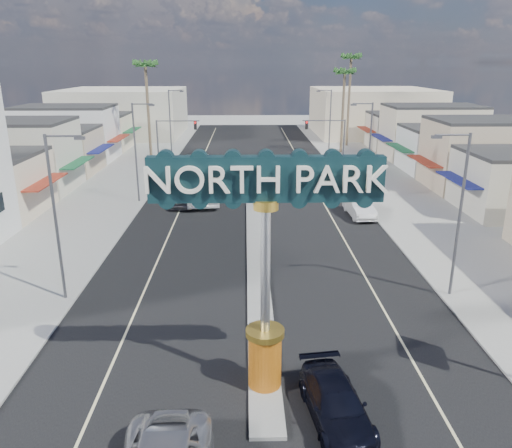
{
  "coord_description": "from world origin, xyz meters",
  "views": [
    {
      "loc": [
        -0.72,
        -14.92,
        12.35
      ],
      "look_at": [
        -0.16,
        10.42,
        4.13
      ],
      "focal_mm": 35.0,
      "sensor_mm": 36.0,
      "label": 1
    }
  ],
  "objects_px": {
    "traffic_signal_right": "(329,135)",
    "palm_left_far": "(146,70)",
    "palm_right_mid": "(345,76)",
    "car_parked_right": "(359,207)",
    "streetlight_r_far": "(329,120)",
    "city_bus": "(200,179)",
    "traffic_signal_left": "(173,135)",
    "gateway_sign": "(266,249)",
    "streetlight_l_far": "(171,121)",
    "streetlight_r_near": "(458,208)",
    "streetlight_l_near": "(58,211)",
    "suv_right": "(336,403)",
    "streetlight_r_mid": "(368,147)",
    "palm_right_far": "(351,62)",
    "car_parked_left": "(183,197)",
    "streetlight_l_mid": "(137,148)"
  },
  "relations": [
    {
      "from": "streetlight_r_mid",
      "to": "palm_right_far",
      "type": "relative_size",
      "value": 0.64
    },
    {
      "from": "traffic_signal_left",
      "to": "car_parked_right",
      "type": "height_order",
      "value": "traffic_signal_left"
    },
    {
      "from": "streetlight_l_near",
      "to": "city_bus",
      "type": "bearing_deg",
      "value": 76.46
    },
    {
      "from": "city_bus",
      "to": "traffic_signal_right",
      "type": "bearing_deg",
      "value": 32.28
    },
    {
      "from": "palm_right_far",
      "to": "streetlight_l_near",
      "type": "bearing_deg",
      "value": -116.06
    },
    {
      "from": "traffic_signal_left",
      "to": "suv_right",
      "type": "xyz_separation_m",
      "value": [
        11.66,
        -43.94,
        -3.58
      ]
    },
    {
      "from": "streetlight_l_near",
      "to": "city_bus",
      "type": "xyz_separation_m",
      "value": [
        5.35,
        22.23,
        -3.43
      ]
    },
    {
      "from": "palm_left_far",
      "to": "car_parked_left",
      "type": "distance_m",
      "value": 24.64
    },
    {
      "from": "traffic_signal_left",
      "to": "streetlight_r_far",
      "type": "height_order",
      "value": "streetlight_r_far"
    },
    {
      "from": "gateway_sign",
      "to": "city_bus",
      "type": "relative_size",
      "value": 0.78
    },
    {
      "from": "streetlight_r_far",
      "to": "city_bus",
      "type": "relative_size",
      "value": 0.77
    },
    {
      "from": "palm_right_mid",
      "to": "streetlight_r_near",
      "type": "bearing_deg",
      "value": -93.19
    },
    {
      "from": "streetlight_r_far",
      "to": "city_bus",
      "type": "xyz_separation_m",
      "value": [
        -15.51,
        -19.77,
        -3.43
      ]
    },
    {
      "from": "streetlight_l_near",
      "to": "streetlight_l_far",
      "type": "distance_m",
      "value": 42.0
    },
    {
      "from": "palm_left_far",
      "to": "suv_right",
      "type": "xyz_separation_m",
      "value": [
        15.48,
        -49.94,
        -10.81
      ]
    },
    {
      "from": "streetlight_l_far",
      "to": "car_parked_left",
      "type": "xyz_separation_m",
      "value": [
        4.1,
        -23.17,
        -4.26
      ]
    },
    {
      "from": "gateway_sign",
      "to": "streetlight_r_mid",
      "type": "bearing_deg",
      "value": 69.58
    },
    {
      "from": "palm_right_far",
      "to": "suv_right",
      "type": "xyz_separation_m",
      "value": [
        -12.52,
        -61.94,
        -11.69
      ]
    },
    {
      "from": "traffic_signal_left",
      "to": "streetlight_r_near",
      "type": "height_order",
      "value": "streetlight_r_near"
    },
    {
      "from": "palm_right_mid",
      "to": "traffic_signal_left",
      "type": "bearing_deg",
      "value": -151.58
    },
    {
      "from": "gateway_sign",
      "to": "streetlight_l_far",
      "type": "height_order",
      "value": "gateway_sign"
    },
    {
      "from": "traffic_signal_right",
      "to": "palm_left_far",
      "type": "xyz_separation_m",
      "value": [
        -22.18,
        6.01,
        7.22
      ]
    },
    {
      "from": "car_parked_left",
      "to": "car_parked_right",
      "type": "height_order",
      "value": "car_parked_right"
    },
    {
      "from": "palm_left_far",
      "to": "suv_right",
      "type": "distance_m",
      "value": 53.39
    },
    {
      "from": "streetlight_l_far",
      "to": "palm_right_mid",
      "type": "distance_m",
      "value": 24.41
    },
    {
      "from": "car_parked_right",
      "to": "city_bus",
      "type": "distance_m",
      "value": 15.65
    },
    {
      "from": "traffic_signal_right",
      "to": "streetlight_r_mid",
      "type": "bearing_deg",
      "value": -84.9
    },
    {
      "from": "traffic_signal_right",
      "to": "streetlight_l_near",
      "type": "bearing_deg",
      "value": -119.99
    },
    {
      "from": "city_bus",
      "to": "palm_right_mid",
      "type": "bearing_deg",
      "value": 45.5
    },
    {
      "from": "streetlight_r_mid",
      "to": "streetlight_r_far",
      "type": "bearing_deg",
      "value": 90.0
    },
    {
      "from": "gateway_sign",
      "to": "streetlight_l_far",
      "type": "xyz_separation_m",
      "value": [
        -10.43,
        50.02,
        -0.86
      ]
    },
    {
      "from": "palm_left_far",
      "to": "palm_right_far",
      "type": "bearing_deg",
      "value": 23.2
    },
    {
      "from": "palm_right_mid",
      "to": "palm_left_far",
      "type": "bearing_deg",
      "value": -167.01
    },
    {
      "from": "palm_right_mid",
      "to": "car_parked_right",
      "type": "distance_m",
      "value": 32.64
    },
    {
      "from": "streetlight_l_near",
      "to": "city_bus",
      "type": "distance_m",
      "value": 23.12
    },
    {
      "from": "palm_right_mid",
      "to": "streetlight_r_mid",
      "type": "bearing_deg",
      "value": -95.64
    },
    {
      "from": "traffic_signal_right",
      "to": "streetlight_r_mid",
      "type": "distance_m",
      "value": 14.07
    },
    {
      "from": "traffic_signal_left",
      "to": "streetlight_r_near",
      "type": "relative_size",
      "value": 0.67
    },
    {
      "from": "gateway_sign",
      "to": "streetlight_r_far",
      "type": "distance_m",
      "value": 51.1
    },
    {
      "from": "streetlight_l_far",
      "to": "traffic_signal_left",
      "type": "bearing_deg",
      "value": -81.14
    },
    {
      "from": "streetlight_r_mid",
      "to": "palm_right_mid",
      "type": "relative_size",
      "value": 0.74
    },
    {
      "from": "suv_right",
      "to": "streetlight_l_mid",
      "type": "bearing_deg",
      "value": 105.69
    },
    {
      "from": "palm_right_far",
      "to": "car_parked_right",
      "type": "relative_size",
      "value": 2.85
    },
    {
      "from": "palm_right_mid",
      "to": "car_parked_right",
      "type": "xyz_separation_m",
      "value": [
        -4.15,
        -30.86,
        -9.79
      ]
    },
    {
      "from": "palm_right_mid",
      "to": "streetlight_r_far",
      "type": "bearing_deg",
      "value": -122.69
    },
    {
      "from": "palm_right_mid",
      "to": "palm_right_far",
      "type": "height_order",
      "value": "palm_right_far"
    },
    {
      "from": "palm_right_far",
      "to": "streetlight_r_near",
      "type": "bearing_deg",
      "value": -95.02
    },
    {
      "from": "streetlight_r_far",
      "to": "palm_right_far",
      "type": "height_order",
      "value": "palm_right_far"
    },
    {
      "from": "streetlight_r_far",
      "to": "suv_right",
      "type": "bearing_deg",
      "value": -98.71
    },
    {
      "from": "traffic_signal_right",
      "to": "city_bus",
      "type": "distance_m",
      "value": 18.68
    }
  ]
}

